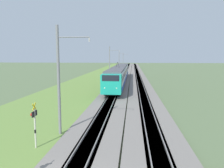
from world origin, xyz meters
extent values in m
cube|color=gray|center=(50.00, 0.00, 0.15)|extent=(240.00, 4.40, 0.30)
cube|color=gray|center=(50.00, -4.52, 0.15)|extent=(240.00, 4.40, 0.30)
cube|color=#4C4238|center=(50.00, 0.00, 0.15)|extent=(240.00, 1.57, 0.30)
cube|color=gray|center=(50.00, 0.53, 0.38)|extent=(240.00, 0.07, 0.15)
cube|color=gray|center=(50.00, -0.53, 0.38)|extent=(240.00, 0.07, 0.15)
cube|color=#4C4238|center=(50.00, -4.52, 0.15)|extent=(240.00, 1.57, 0.30)
cube|color=gray|center=(50.00, -3.98, 0.38)|extent=(240.00, 0.07, 0.15)
cube|color=gray|center=(50.00, -5.05, 0.38)|extent=(240.00, 0.07, 0.15)
cube|color=olive|center=(50.00, 6.22, 0.06)|extent=(240.00, 13.85, 0.12)
cube|color=#19A88E|center=(21.30, 0.00, 2.34)|extent=(1.93, 2.79, 2.69)
cube|color=black|center=(21.01, 0.00, 3.24)|extent=(1.39, 2.33, 0.81)
sphere|color=#F2EAC6|center=(20.39, 0.80, 1.90)|extent=(0.20, 0.20, 0.20)
sphere|color=#F2EAC6|center=(20.39, -0.80, 1.90)|extent=(0.20, 0.20, 0.20)
cube|color=navy|center=(31.26, 0.00, 1.38)|extent=(17.99, 2.91, 0.75)
cube|color=silver|center=(31.26, 0.00, 2.72)|extent=(17.99, 2.91, 1.94)
cube|color=black|center=(31.26, 0.00, 2.87)|extent=(16.55, 2.93, 0.81)
cube|color=#515156|center=(31.26, 0.00, 3.81)|extent=(17.99, 2.68, 0.25)
cube|color=black|center=(31.26, 0.00, 0.72)|extent=(17.09, 2.47, 0.55)
cylinder|color=black|center=(24.06, 0.53, 0.88)|extent=(0.86, 0.12, 0.86)
cylinder|color=black|center=(24.06, -0.53, 0.88)|extent=(0.86, 0.12, 0.86)
cube|color=navy|center=(50.81, 0.00, 1.38)|extent=(19.92, 2.91, 0.75)
cube|color=silver|center=(50.81, 0.00, 2.72)|extent=(19.92, 2.91, 1.94)
cube|color=black|center=(50.81, 0.00, 2.87)|extent=(18.32, 2.93, 0.81)
cube|color=#515156|center=(50.81, 0.00, 3.81)|extent=(19.92, 2.68, 0.25)
cube|color=black|center=(50.81, 0.00, 0.72)|extent=(18.92, 2.47, 0.55)
cylinder|color=black|center=(33.96, 0.17, 4.49)|extent=(0.06, 0.33, 1.08)
cylinder|color=black|center=(33.96, -0.17, 4.49)|extent=(0.06, 0.33, 1.08)
cube|color=black|center=(24.06, 0.00, 0.00)|extent=(0.10, 0.10, 0.00)
cylinder|color=beige|center=(4.85, 3.40, 1.39)|extent=(0.11, 0.11, 2.78)
cylinder|color=black|center=(4.85, 3.40, 1.25)|extent=(0.12, 0.12, 0.25)
cube|color=black|center=(4.85, 3.40, 2.43)|extent=(0.70, 0.06, 0.36)
sphere|color=red|center=(4.63, 3.47, 2.43)|extent=(0.20, 0.20, 0.20)
sphere|color=red|center=(5.08, 3.47, 2.43)|extent=(0.20, 0.20, 0.20)
cube|color=yellow|center=(4.85, 3.40, 2.90)|extent=(0.49, 0.03, 0.49)
cube|color=yellow|center=(4.85, 3.40, 2.90)|extent=(0.49, 0.03, 0.49)
cylinder|color=slate|center=(7.56, 2.66, 4.22)|extent=(0.22, 0.22, 8.43)
cylinder|color=slate|center=(7.56, 1.46, 7.53)|extent=(0.08, 2.40, 0.08)
cylinder|color=#B2ADA8|center=(7.56, 0.26, 7.33)|extent=(0.10, 0.10, 0.30)
cylinder|color=slate|center=(43.96, 2.66, 4.23)|extent=(0.22, 0.22, 8.46)
cylinder|color=slate|center=(43.96, 1.46, 7.56)|extent=(0.08, 2.40, 0.08)
cylinder|color=#B2ADA8|center=(43.96, 0.26, 7.36)|extent=(0.10, 0.10, 0.30)
cylinder|color=slate|center=(80.36, 2.66, 4.11)|extent=(0.22, 0.22, 8.21)
cylinder|color=slate|center=(80.36, 1.46, 7.31)|extent=(0.08, 2.40, 0.08)
cylinder|color=#B2ADA8|center=(80.36, 0.26, 7.11)|extent=(0.10, 0.10, 0.30)
cylinder|color=slate|center=(116.76, 2.66, 4.12)|extent=(0.22, 0.22, 8.23)
cylinder|color=slate|center=(116.76, 1.46, 7.33)|extent=(0.08, 2.40, 0.08)
cylinder|color=#B2ADA8|center=(116.76, 0.26, 7.13)|extent=(0.10, 0.10, 0.30)
camera|label=1|loc=(-8.39, -2.92, 6.13)|focal=35.00mm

